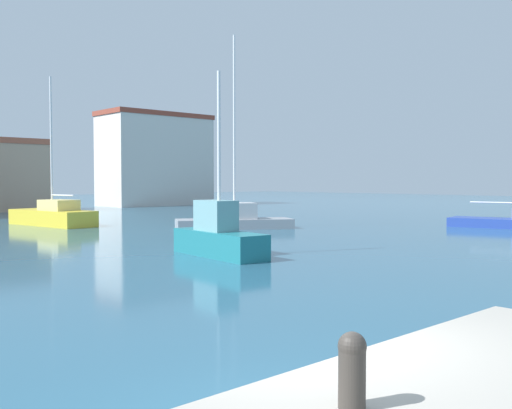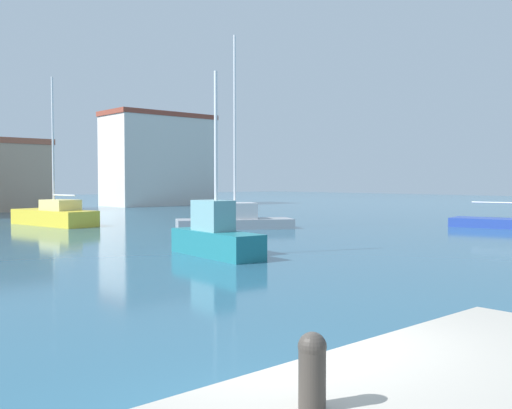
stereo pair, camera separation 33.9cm
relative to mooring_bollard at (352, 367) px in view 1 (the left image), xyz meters
name	(u,v)px [view 1 (the left image)]	position (x,y,z in m)	size (l,w,h in m)	color
water	(218,231)	(16.05, 21.55, -1.33)	(160.00, 160.00, 0.00)	#285670
mooring_bollard	(352,367)	(0.00, 0.00, 0.00)	(0.21, 0.21, 0.56)	#38332D
sailboat_teal_behind_lamppost	(218,236)	(9.57, 13.48, -0.60)	(1.67, 4.47, 6.52)	#1E707A
sailboat_yellow_far_right	(53,215)	(11.13, 31.09, -0.72)	(3.06, 6.45, 8.82)	gold
sailboat_grey_inner_mooring	(234,218)	(17.62, 22.09, -0.75)	(6.58, 4.92, 10.68)	gray
yacht_club	(156,159)	(31.23, 51.24, 3.61)	(11.75, 5.78, 9.86)	beige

